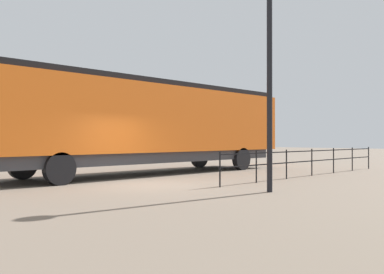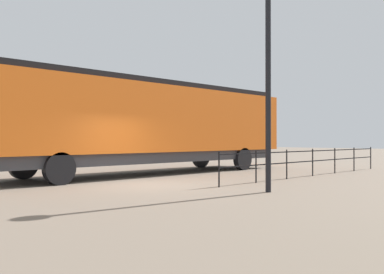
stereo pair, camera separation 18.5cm
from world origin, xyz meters
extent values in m
plane|color=#756656|center=(0.00, 0.00, 0.00)|extent=(120.00, 120.00, 0.00)
cube|color=orange|center=(-3.48, 2.78, 2.39)|extent=(3.20, 15.28, 2.79)
cube|color=black|center=(-3.48, 9.40, 1.98)|extent=(3.07, 2.04, 1.95)
cube|color=black|center=(-3.48, 2.78, 3.91)|extent=(2.88, 14.66, 0.24)
cube|color=#38383D|center=(-3.48, 2.78, 0.78)|extent=(2.88, 14.05, 0.45)
cylinder|color=black|center=(-4.93, 7.67, 0.55)|extent=(0.30, 1.10, 1.10)
cylinder|color=black|center=(-2.03, 7.67, 0.55)|extent=(0.30, 1.10, 1.10)
cylinder|color=black|center=(-4.93, -2.11, 0.55)|extent=(0.30, 1.10, 1.10)
cylinder|color=black|center=(-2.03, -2.11, 0.55)|extent=(0.30, 1.10, 1.10)
cylinder|color=black|center=(3.97, 1.30, 2.94)|extent=(0.16, 0.16, 5.87)
cube|color=black|center=(2.14, 7.09, 1.04)|extent=(0.04, 11.73, 0.04)
cube|color=black|center=(2.14, 7.09, 0.62)|extent=(0.04, 11.73, 0.04)
cylinder|color=black|center=(2.14, 1.22, 0.57)|extent=(0.05, 0.05, 1.13)
cylinder|color=black|center=(2.14, 3.18, 0.57)|extent=(0.05, 0.05, 1.13)
cylinder|color=black|center=(2.14, 5.13, 0.57)|extent=(0.05, 0.05, 1.13)
cylinder|color=black|center=(2.14, 7.09, 0.57)|extent=(0.05, 0.05, 1.13)
cylinder|color=black|center=(2.14, 9.04, 0.57)|extent=(0.05, 0.05, 1.13)
cylinder|color=black|center=(2.14, 10.99, 0.57)|extent=(0.05, 0.05, 1.13)
cylinder|color=black|center=(2.14, 12.95, 0.57)|extent=(0.05, 0.05, 1.13)
camera|label=1|loc=(10.97, -8.97, 1.54)|focal=39.47mm
camera|label=2|loc=(11.10, -8.84, 1.54)|focal=39.47mm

